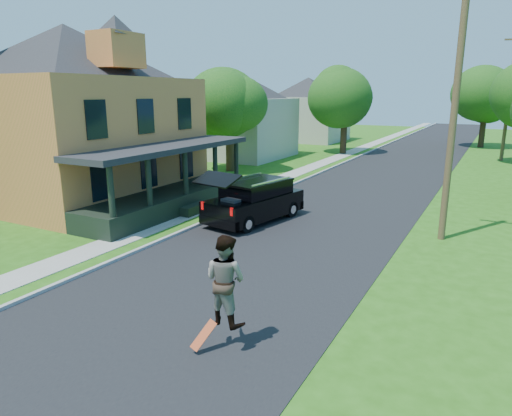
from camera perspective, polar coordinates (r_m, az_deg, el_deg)
The scene contains 16 objects.
ground at distance 13.84m, azimuth -4.09°, elevation -9.09°, with size 140.00×140.00×0.00m, color #275811.
street at distance 31.94m, azimuth 15.43°, elevation 3.83°, with size 8.00×120.00×0.02m, color black.
curb at distance 33.05m, azimuth 8.57°, elevation 4.52°, with size 0.15×120.00×0.12m, color #999994.
sidewalk at distance 33.59m, azimuth 6.07°, elevation 4.75°, with size 1.30×120.00×0.03m, color gray.
front_walk at distance 24.02m, azimuth -15.73°, elevation 0.50°, with size 6.50×1.20×0.03m, color gray.
main_house at distance 25.81m, azimuth -21.92°, elevation 12.00°, with size 15.56×15.56×10.10m.
neighbor_house_mid at distance 40.26m, azimuth -2.23°, elevation 12.37°, with size 12.78×12.78×8.30m.
neighbor_house_far at distance 54.66m, azimuth 6.50°, elevation 12.77°, with size 12.78×12.78×8.30m.
black_suv at distance 19.80m, azimuth -0.21°, elevation 0.93°, with size 2.85×5.43×2.41m.
skateboarder at distance 9.93m, azimuth -3.85°, elevation -8.92°, with size 1.07×0.89×2.01m.
skateboard at distance 10.25m, azimuth -6.56°, elevation -15.62°, with size 0.43×0.46×0.62m.
tree_left_mid at distance 32.72m, azimuth -3.38°, elevation 13.67°, with size 5.31×5.08×7.92m.
tree_left_far at distance 43.00m, azimuth 11.09°, elevation 14.15°, with size 7.03×6.73×8.63m.
tree_right_far at distance 52.75m, azimuth 26.89°, elevation 12.95°, with size 5.91×5.84×8.75m.
utility_pole_near at distance 18.22m, azimuth 23.57°, elevation 11.33°, with size 1.59×0.26×9.55m.
utility_pole_far at distance 42.92m, azimuth 29.12°, elevation 12.18°, with size 1.73×0.66×10.19m.
Camera 1 is at (6.85, -10.72, 5.46)m, focal length 32.00 mm.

